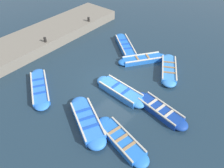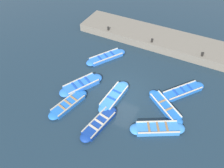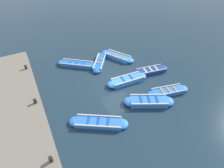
# 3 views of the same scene
# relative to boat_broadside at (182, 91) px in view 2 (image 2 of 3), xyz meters

# --- Properties ---
(ground_plane) EXTENTS (120.00, 120.00, 0.00)m
(ground_plane) POSITION_rel_boat_broadside_xyz_m (-2.15, 4.12, -0.16)
(ground_plane) COLOR #1C303F
(boat_broadside) EXTENTS (3.58, 3.05, 0.38)m
(boat_broadside) POSITION_rel_boat_broadside_xyz_m (0.00, 0.00, 0.00)
(boat_broadside) COLOR blue
(boat_broadside) RESTS_ON ground
(boat_near_quay) EXTENTS (3.72, 2.55, 0.47)m
(boat_near_quay) POSITION_rel_boat_broadside_xyz_m (-2.99, 7.23, 0.04)
(boat_near_quay) COLOR blue
(boat_near_quay) RESTS_ON ground
(boat_bow_out) EXTENTS (2.52, 3.59, 0.41)m
(boat_bow_out) POSITION_rel_boat_broadside_xyz_m (-4.08, 0.62, 0.01)
(boat_bow_out) COLOR #3884E0
(boat_bow_out) RESTS_ON ground
(boat_inner_gap) EXTENTS (3.76, 2.79, 0.37)m
(boat_inner_gap) POSITION_rel_boat_broadside_xyz_m (1.05, 7.20, -0.01)
(boat_inner_gap) COLOR blue
(boat_inner_gap) RESTS_ON ground
(boat_far_corner) EXTENTS (2.68, 3.28, 0.39)m
(boat_far_corner) POSITION_rel_boat_broadside_xyz_m (-2.05, 0.73, 0.00)
(boat_far_corner) COLOR blue
(boat_far_corner) RESTS_ON ground
(boat_drifting) EXTENTS (3.51, 1.58, 0.37)m
(boat_drifting) POSITION_rel_boat_broadside_xyz_m (-5.03, 7.03, -0.01)
(boat_drifting) COLOR blue
(boat_drifting) RESTS_ON ground
(boat_tucked) EXTENTS (3.49, 1.36, 0.42)m
(boat_tucked) POSITION_rel_boat_broadside_xyz_m (-5.48, 4.21, 0.02)
(boat_tucked) COLOR navy
(boat_tucked) RESTS_ON ground
(boat_alongside) EXTENTS (3.66, 1.12, 0.46)m
(boat_alongside) POSITION_rel_boat_broadside_xyz_m (-2.91, 4.38, 0.04)
(boat_alongside) COLOR #3884E0
(boat_alongside) RESTS_ON ground
(quay_wall) EXTENTS (3.50, 15.44, 0.77)m
(quay_wall) POSITION_rel_boat_broadside_xyz_m (5.72, 4.12, 0.22)
(quay_wall) COLOR slate
(quay_wall) RESTS_ON ground
(bollard_north) EXTENTS (0.20, 0.20, 0.35)m
(bollard_north) POSITION_rel_boat_broadside_xyz_m (4.31, -0.45, 0.78)
(bollard_north) COLOR black
(bollard_north) RESTS_ON quay_wall
(bollard_mid_north) EXTENTS (0.20, 0.20, 0.35)m
(bollard_mid_north) POSITION_rel_boat_broadside_xyz_m (4.31, 4.12, 0.78)
(bollard_mid_north) COLOR black
(bollard_mid_north) RESTS_ON quay_wall
(bollard_mid_south) EXTENTS (0.20, 0.20, 0.35)m
(bollard_mid_south) POSITION_rel_boat_broadside_xyz_m (4.31, 8.70, 0.78)
(bollard_mid_south) COLOR black
(bollard_mid_south) RESTS_ON quay_wall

